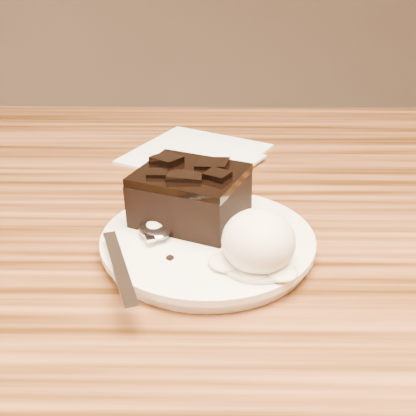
{
  "coord_description": "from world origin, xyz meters",
  "views": [
    {
      "loc": [
        0.05,
        -0.49,
        1.02
      ],
      "look_at": [
        0.04,
        -0.04,
        0.79
      ],
      "focal_mm": 47.92,
      "sensor_mm": 36.0,
      "label": 1
    }
  ],
  "objects_px": {
    "spoon": "(155,230)",
    "ice_cream_scoop": "(258,241)",
    "brownie": "(190,198)",
    "napkin": "(196,153)",
    "plate": "(208,244)"
  },
  "relations": [
    {
      "from": "spoon",
      "to": "ice_cream_scoop",
      "type": "bearing_deg",
      "value": -45.49
    },
    {
      "from": "napkin",
      "to": "ice_cream_scoop",
      "type": "bearing_deg",
      "value": -77.88
    },
    {
      "from": "plate",
      "to": "brownie",
      "type": "relative_size",
      "value": 2.07
    },
    {
      "from": "brownie",
      "to": "napkin",
      "type": "height_order",
      "value": "brownie"
    },
    {
      "from": "plate",
      "to": "brownie",
      "type": "height_order",
      "value": "brownie"
    },
    {
      "from": "ice_cream_scoop",
      "to": "spoon",
      "type": "xyz_separation_m",
      "value": [
        -0.09,
        0.05,
        -0.02
      ]
    },
    {
      "from": "plate",
      "to": "brownie",
      "type": "distance_m",
      "value": 0.05
    },
    {
      "from": "ice_cream_scoop",
      "to": "napkin",
      "type": "height_order",
      "value": "ice_cream_scoop"
    },
    {
      "from": "spoon",
      "to": "napkin",
      "type": "relative_size",
      "value": 1.1
    },
    {
      "from": "brownie",
      "to": "spoon",
      "type": "height_order",
      "value": "brownie"
    },
    {
      "from": "plate",
      "to": "brownie",
      "type": "xyz_separation_m",
      "value": [
        -0.02,
        0.03,
        0.03
      ]
    },
    {
      "from": "plate",
      "to": "ice_cream_scoop",
      "type": "bearing_deg",
      "value": -46.66
    },
    {
      "from": "plate",
      "to": "napkin",
      "type": "xyz_separation_m",
      "value": [
        -0.02,
        0.24,
        -0.0
      ]
    },
    {
      "from": "brownie",
      "to": "ice_cream_scoop",
      "type": "height_order",
      "value": "ice_cream_scoop"
    },
    {
      "from": "plate",
      "to": "brownie",
      "type": "bearing_deg",
      "value": 116.99
    }
  ]
}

